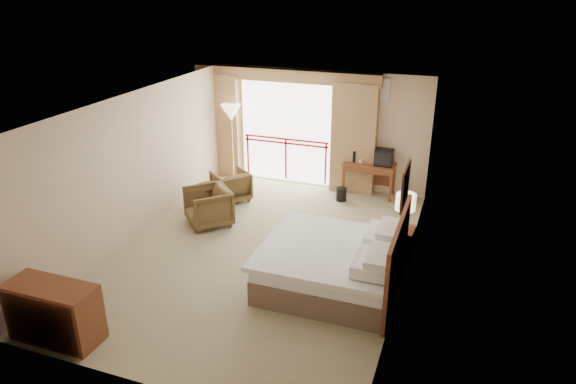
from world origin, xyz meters
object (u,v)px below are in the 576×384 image
at_px(bed, 335,264).
at_px(floor_lamp, 231,116).
at_px(nightstand, 401,243).
at_px(desk, 370,170).
at_px(table_lamp, 406,203).
at_px(armchair_far, 232,200).
at_px(dresser, 54,312).
at_px(armchair_near, 209,224).
at_px(side_table, 209,194).
at_px(wastebasket, 341,194).
at_px(tv, 384,157).

relative_size(bed, floor_lamp, 1.15).
bearing_deg(nightstand, desk, 114.97).
distance_m(bed, table_lamp, 1.71).
bearing_deg(armchair_far, floor_lamp, -118.51).
height_order(bed, dresser, bed).
bearing_deg(floor_lamp, armchair_far, -66.91).
relative_size(desk, floor_lamp, 0.62).
relative_size(desk, armchair_near, 1.38).
bearing_deg(side_table, floor_lamp, 100.05).
distance_m(table_lamp, armchair_far, 4.23).
distance_m(nightstand, armchair_near, 3.81).
height_order(wastebasket, side_table, side_table).
xyz_separation_m(bed, desk, (-0.24, 3.92, 0.21)).
bearing_deg(wastebasket, floor_lamp, 172.73).
relative_size(tv, wastebasket, 1.35).
distance_m(armchair_far, floor_lamp, 2.02).
relative_size(armchair_far, floor_lamp, 0.39).
xyz_separation_m(nightstand, desk, (-1.11, 2.66, 0.31)).
bearing_deg(side_table, armchair_near, -64.11).
xyz_separation_m(floor_lamp, dresser, (0.31, -6.25, -1.18)).
distance_m(tv, armchair_far, 3.49).
distance_m(table_lamp, wastebasket, 2.73).
bearing_deg(tv, side_table, -130.84).
height_order(nightstand, desk, desk).
bearing_deg(nightstand, table_lamp, 92.29).
xyz_separation_m(tv, side_table, (-3.26, -2.02, -0.53)).
distance_m(tv, wastebasket, 1.23).
xyz_separation_m(tv, armchair_near, (-2.99, -2.57, -0.93)).
relative_size(armchair_near, dresser, 0.67).
relative_size(table_lamp, armchair_far, 0.83).
distance_m(side_table, dresser, 4.40).
height_order(floor_lamp, dresser, floor_lamp).
xyz_separation_m(armchair_far, dresser, (-0.18, -5.10, 0.42)).
relative_size(armchair_far, armchair_near, 0.88).
bearing_deg(wastebasket, desk, 49.61).
xyz_separation_m(table_lamp, floor_lamp, (-4.40, 2.38, 0.57)).
bearing_deg(floor_lamp, wastebasket, -7.27).
bearing_deg(floor_lamp, armchair_near, -76.10).
bearing_deg(armchair_far, dresser, 36.40).
distance_m(desk, tv, 0.46).
height_order(table_lamp, tv, table_lamp).
relative_size(table_lamp, side_table, 1.04).
xyz_separation_m(wastebasket, armchair_near, (-2.20, -2.04, -0.15)).
xyz_separation_m(bed, tv, (0.06, 3.86, 0.55)).
bearing_deg(dresser, wastebasket, 68.34).
relative_size(table_lamp, dresser, 0.49).
relative_size(armchair_far, dresser, 0.59).
height_order(tv, side_table, tv).
height_order(desk, side_table, desk).
bearing_deg(armchair_far, table_lamp, 110.82).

